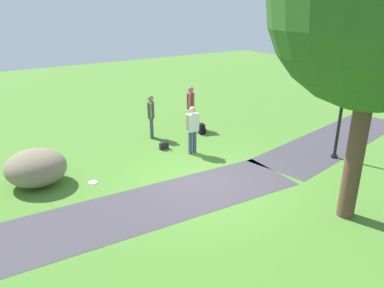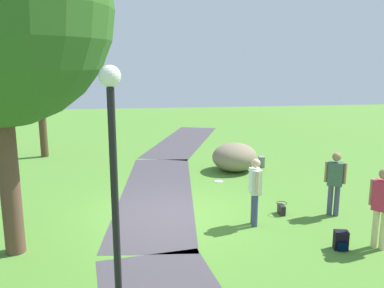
{
  "view_description": "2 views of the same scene",
  "coord_description": "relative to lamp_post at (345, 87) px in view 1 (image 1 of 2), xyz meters",
  "views": [
    {
      "loc": [
        5.74,
        7.06,
        4.63
      ],
      "look_at": [
        0.3,
        -0.44,
        1.11
      ],
      "focal_mm": 33.77,
      "sensor_mm": 36.0,
      "label": 1
    },
    {
      "loc": [
        -9.58,
        0.64,
        3.85
      ],
      "look_at": [
        1.79,
        -0.94,
        1.46
      ],
      "focal_mm": 37.32,
      "sensor_mm": 36.0,
      "label": 2
    }
  ],
  "objects": [
    {
      "name": "passerby_on_path",
      "position": [
        3.87,
        -5.19,
        -1.39
      ],
      "size": [
        0.39,
        0.46,
        1.64
      ],
      "color": "#424664",
      "rests_on": "ground"
    },
    {
      "name": "backpack_by_boulder",
      "position": [
        8.71,
        -4.84,
        -2.14
      ],
      "size": [
        0.3,
        0.29,
        0.4
      ],
      "color": "gray",
      "rests_on": "ground"
    },
    {
      "name": "handbag_on_grass",
      "position": [
        4.12,
        -3.93,
        -2.19
      ],
      "size": [
        0.32,
        0.28,
        0.31
      ],
      "color": "black",
      "rests_on": "ground"
    },
    {
      "name": "lawn_boulder",
      "position": [
        8.36,
        -3.74,
        -1.83
      ],
      "size": [
        2.28,
        2.28,
        1.0
      ],
      "color": "gray",
      "rests_on": "ground"
    },
    {
      "name": "man_near_boulder",
      "position": [
        2.02,
        -5.26,
        -1.33
      ],
      "size": [
        0.43,
        0.42,
        1.73
      ],
      "color": "beige",
      "rests_on": "ground"
    },
    {
      "name": "lamp_post",
      "position": [
        0.0,
        0.0,
        0.0
      ],
      "size": [
        0.28,
        0.28,
        3.81
      ],
      "color": "black",
      "rests_on": "ground"
    },
    {
      "name": "spare_backpack_on_lawn",
      "position": [
        2.07,
        -4.46,
        -2.14
      ],
      "size": [
        0.31,
        0.32,
        0.4
      ],
      "color": "black",
      "rests_on": "ground"
    },
    {
      "name": "footpath_segment_mid",
      "position": [
        6.35,
        -0.86,
        -2.33
      ],
      "size": [
        8.17,
        2.85,
        0.01
      ],
      "color": "#433E46",
      "rests_on": "ground"
    },
    {
      "name": "frisbee_on_grass",
      "position": [
        7.11,
        -2.91,
        -2.32
      ],
      "size": [
        0.27,
        0.27,
        0.02
      ],
      "color": "white",
      "rests_on": "ground"
    },
    {
      "name": "woman_with_handbag",
      "position": [
        3.55,
        -3.03,
        -1.39
      ],
      "size": [
        0.52,
        0.27,
        1.63
      ],
      "color": "#404670",
      "rests_on": "ground"
    },
    {
      "name": "footpath_segment_near",
      "position": [
        -1.59,
        -1.0,
        -2.33
      ],
      "size": [
        8.2,
        3.12,
        0.01
      ],
      "color": "#433E46",
      "rests_on": "ground"
    },
    {
      "name": "ground_plane",
      "position": [
        4.45,
        -0.96,
        -2.33
      ],
      "size": [
        48.0,
        48.0,
        0.0
      ],
      "primitive_type": "plane",
      "color": "#4F8330"
    }
  ]
}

